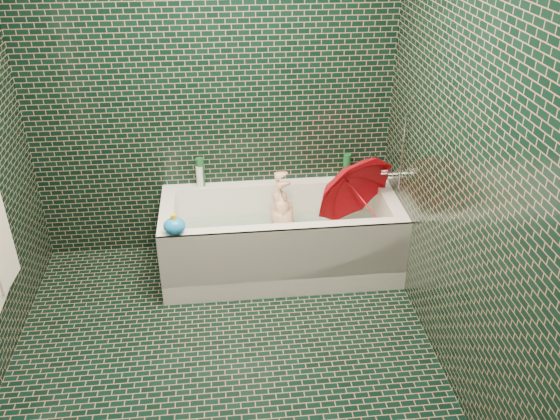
{
  "coord_description": "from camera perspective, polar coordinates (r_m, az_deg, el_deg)",
  "views": [
    {
      "loc": [
        0.04,
        -2.62,
        2.6
      ],
      "look_at": [
        0.42,
        0.82,
        0.61
      ],
      "focal_mm": 38.0,
      "sensor_mm": 36.0,
      "label": 1
    }
  ],
  "objects": [
    {
      "name": "water",
      "position": [
        4.33,
        0.05,
        -2.21
      ],
      "size": [
        1.48,
        0.53,
        0.0
      ],
      "primitive_type": "cube",
      "color": "silver",
      "rests_on": "bathtub"
    },
    {
      "name": "wall_right",
      "position": [
        3.21,
        17.48,
        3.49
      ],
      "size": [
        0.0,
        2.8,
        2.8
      ],
      "primitive_type": "plane",
      "rotation": [
        1.57,
        0.0,
        -1.57
      ],
      "color": "black",
      "rests_on": "floor"
    },
    {
      "name": "bathtub",
      "position": [
        4.36,
        0.08,
        -3.32
      ],
      "size": [
        1.7,
        0.75,
        0.55
      ],
      "color": "white",
      "rests_on": "floor"
    },
    {
      "name": "floor",
      "position": [
        3.69,
        -5.33,
        -15.06
      ],
      "size": [
        2.8,
        2.8,
        0.0
      ],
      "primitive_type": "plane",
      "color": "black",
      "rests_on": "ground"
    },
    {
      "name": "bath_mat",
      "position": [
        4.41,
        0.05,
        -3.8
      ],
      "size": [
        1.35,
        0.47,
        0.01
      ],
      "primitive_type": "cube",
      "color": "#37D52A",
      "rests_on": "bathtub"
    },
    {
      "name": "bath_toy",
      "position": [
        3.88,
        -10.13,
        -1.5
      ],
      "size": [
        0.17,
        0.15,
        0.14
      ],
      "rotation": [
        0.0,
        0.0,
        -0.25
      ],
      "color": "#177ED7",
      "rests_on": "bathtub"
    },
    {
      "name": "soap_bottle_a",
      "position": [
        4.57,
        8.36,
        2.89
      ],
      "size": [
        0.12,
        0.12,
        0.27
      ],
      "primitive_type": "imported",
      "rotation": [
        0.0,
        0.0,
        -0.12
      ],
      "color": "white",
      "rests_on": "bathtub"
    },
    {
      "name": "bottle_right_tall",
      "position": [
        4.49,
        6.42,
        4.09
      ],
      "size": [
        0.07,
        0.07,
        0.22
      ],
      "primitive_type": "cylinder",
      "rotation": [
        0.0,
        0.0,
        -0.26
      ],
      "color": "#164E26",
      "rests_on": "bathtub"
    },
    {
      "name": "soap_bottle_c",
      "position": [
        4.59,
        7.64,
        3.04
      ],
      "size": [
        0.13,
        0.13,
        0.16
      ],
      "primitive_type": "imported",
      "rotation": [
        0.0,
        0.0,
        -0.07
      ],
      "color": "#164E26",
      "rests_on": "bathtub"
    },
    {
      "name": "wall_front",
      "position": [
        1.82,
        -5.91,
        -18.19
      ],
      "size": [
        2.8,
        0.0,
        2.8
      ],
      "primitive_type": "plane",
      "rotation": [
        -1.57,
        0.0,
        0.0
      ],
      "color": "black",
      "rests_on": "floor"
    },
    {
      "name": "soap_bottle_b",
      "position": [
        4.58,
        8.37,
        2.94
      ],
      "size": [
        0.1,
        0.1,
        0.18
      ],
      "primitive_type": "imported",
      "rotation": [
        0.0,
        0.0,
        -0.26
      ],
      "color": "#422079",
      "rests_on": "bathtub"
    },
    {
      "name": "wall_back",
      "position": [
        4.24,
        -6.68,
        11.11
      ],
      "size": [
        2.8,
        0.0,
        2.8
      ],
      "primitive_type": "plane",
      "rotation": [
        1.57,
        0.0,
        0.0
      ],
      "color": "black",
      "rests_on": "floor"
    },
    {
      "name": "rubber_duck",
      "position": [
        4.55,
        6.32,
        3.5
      ],
      "size": [
        0.13,
        0.11,
        0.1
      ],
      "rotation": [
        0.0,
        0.0,
        0.36
      ],
      "color": "yellow",
      "rests_on": "bathtub"
    },
    {
      "name": "bottle_left_short",
      "position": [
        4.43,
        -7.72,
        3.22
      ],
      "size": [
        0.06,
        0.06,
        0.17
      ],
      "primitive_type": "cylinder",
      "rotation": [
        0.0,
        0.0,
        0.19
      ],
      "color": "white",
      "rests_on": "bathtub"
    },
    {
      "name": "bottle_right_pump",
      "position": [
        4.58,
        8.89,
        4.19
      ],
      "size": [
        0.06,
        0.06,
        0.19
      ],
      "primitive_type": "cylinder",
      "rotation": [
        0.0,
        0.0,
        0.16
      ],
      "color": "silver",
      "rests_on": "bathtub"
    },
    {
      "name": "umbrella",
      "position": [
        4.2,
        7.96,
        0.95
      ],
      "size": [
        0.8,
        0.93,
        0.79
      ],
      "primitive_type": "imported",
      "rotation": [
        0.39,
        -0.14,
        0.4
      ],
      "color": "red",
      "rests_on": "bathtub"
    },
    {
      "name": "bottle_left_tall",
      "position": [
        4.43,
        -7.67,
        3.62
      ],
      "size": [
        0.08,
        0.08,
        0.22
      ],
      "primitive_type": "cylinder",
      "rotation": [
        0.0,
        0.0,
        -0.43
      ],
      "color": "#164E26",
      "rests_on": "bathtub"
    },
    {
      "name": "child",
      "position": [
        4.34,
        0.55,
        -1.96
      ],
      "size": [
        0.9,
        0.38,
        0.27
      ],
      "primitive_type": "imported",
      "rotation": [
        -1.49,
        0.0,
        -1.65
      ],
      "color": "#E4AC8E",
      "rests_on": "bathtub"
    },
    {
      "name": "faucet",
      "position": [
        4.25,
        11.07,
        3.81
      ],
      "size": [
        0.18,
        0.19,
        0.55
      ],
      "color": "silver",
      "rests_on": "wall_right"
    }
  ]
}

